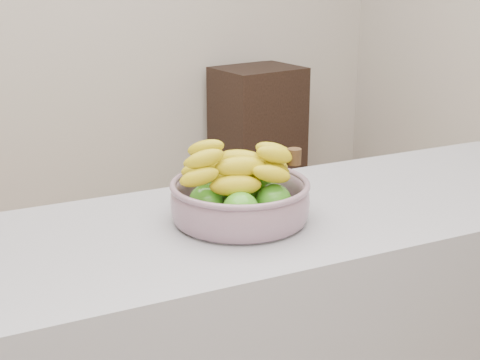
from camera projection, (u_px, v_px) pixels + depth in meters
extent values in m
cube|color=black|center=(258.00, 139.00, 4.10)|extent=(0.54, 0.46, 0.88)
cylinder|color=#8D97A9|center=(240.00, 217.00, 1.59)|extent=(0.28, 0.28, 0.01)
torus|color=#8D97A9|center=(240.00, 184.00, 1.56)|extent=(0.33, 0.33, 0.02)
sphere|color=#38981A|center=(241.00, 210.00, 1.49)|extent=(0.08, 0.08, 0.08)
sphere|color=#38981A|center=(274.00, 201.00, 1.55)|extent=(0.08, 0.08, 0.08)
sphere|color=#38981A|center=(259.00, 189.00, 1.64)|extent=(0.08, 0.08, 0.08)
sphere|color=#38981A|center=(220.00, 189.00, 1.63)|extent=(0.08, 0.08, 0.08)
sphere|color=#38981A|center=(207.00, 202.00, 1.55)|extent=(0.08, 0.08, 0.08)
ellipsoid|color=#FFEF15|center=(236.00, 186.00, 1.51)|extent=(0.21, 0.11, 0.05)
ellipsoid|color=#FFEF15|center=(235.00, 178.00, 1.56)|extent=(0.21, 0.13, 0.05)
ellipsoid|color=#FFEF15|center=(235.00, 172.00, 1.61)|extent=(0.20, 0.15, 0.05)
ellipsoid|color=#FFEF15|center=(240.00, 167.00, 1.52)|extent=(0.21, 0.09, 0.05)
ellipsoid|color=#FFEF15|center=(240.00, 160.00, 1.57)|extent=(0.20, 0.16, 0.05)
cylinder|color=#3D2813|center=(294.00, 157.00, 1.54)|extent=(0.03, 0.03, 0.04)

